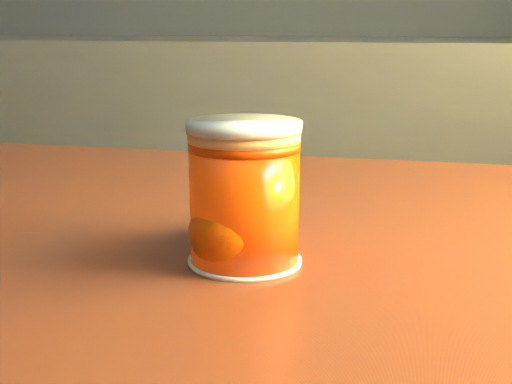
# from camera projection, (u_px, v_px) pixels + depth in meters

# --- Properties ---
(kitchen_counter) EXTENTS (3.15, 0.60, 0.90)m
(kitchen_counter) POSITION_uv_depth(u_px,v_px,m) (62.00, 186.00, 2.21)
(kitchen_counter) COLOR #4E4D53
(kitchen_counter) RESTS_ON ground
(table) EXTENTS (1.05, 0.74, 0.78)m
(table) POSITION_uv_depth(u_px,v_px,m) (286.00, 348.00, 0.61)
(table) COLOR maroon
(table) RESTS_ON ground
(juice_glass) EXTENTS (0.08, 0.08, 0.10)m
(juice_glass) POSITION_uv_depth(u_px,v_px,m) (244.00, 194.00, 0.51)
(juice_glass) COLOR #E13804
(juice_glass) RESTS_ON table
(orange_front) EXTENTS (0.06, 0.06, 0.05)m
(orange_front) POSITION_uv_depth(u_px,v_px,m) (231.00, 232.00, 0.51)
(orange_front) COLOR #EB4F04
(orange_front) RESTS_ON table
(orange_back) EXTENTS (0.07, 0.07, 0.05)m
(orange_back) POSITION_uv_depth(u_px,v_px,m) (243.00, 208.00, 0.58)
(orange_back) COLOR #EB4F04
(orange_back) RESTS_ON table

